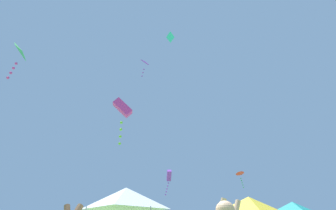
# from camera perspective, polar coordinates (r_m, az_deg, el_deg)

# --- Properties ---
(canopy_tent_white) EXTENTS (3.55, 3.55, 3.79)m
(canopy_tent_white) POSITION_cam_1_polar(r_m,az_deg,el_deg) (15.49, -9.28, -19.56)
(canopy_tent_white) COLOR #9E9EA3
(canopy_tent_white) RESTS_ON ground
(canopy_tent_yellow) EXTENTS (2.73, 2.73, 2.92)m
(canopy_tent_yellow) POSITION_cam_1_polar(r_m,az_deg,el_deg) (12.72, 17.50, -20.63)
(canopy_tent_yellow) COLOR #9E9EA3
(canopy_tent_yellow) RESTS_ON ground
(canopy_tent_teal) EXTENTS (2.91, 2.91, 3.12)m
(canopy_tent_teal) POSITION_cam_1_polar(r_m,az_deg,el_deg) (17.44, 25.88, -20.11)
(canopy_tent_teal) COLOR #9E9EA3
(canopy_tent_teal) RESTS_ON ground
(kite_purple_box) EXTENTS (0.77, 1.13, 2.72)m
(kite_purple_box) POSITION_cam_1_polar(r_m,az_deg,el_deg) (29.78, 0.19, -15.39)
(kite_purple_box) COLOR purple
(kite_red_delta) EXTENTS (1.42, 1.41, 1.95)m
(kite_red_delta) POSITION_cam_1_polar(r_m,az_deg,el_deg) (34.15, 15.51, -14.31)
(kite_red_delta) COLOR red
(kite_purple_diamond) EXTENTS (1.38, 1.33, 2.73)m
(kite_purple_diamond) POSITION_cam_1_polar(r_m,az_deg,el_deg) (30.55, -5.05, 9.27)
(kite_purple_diamond) COLOR purple
(kite_green_diamond) EXTENTS (0.79, 0.82, 2.36)m
(kite_green_diamond) POSITION_cam_1_polar(r_m,az_deg,el_deg) (15.58, -29.55, 9.87)
(kite_green_diamond) COLOR green
(kite_magenta_box) EXTENTS (1.15, 0.75, 2.51)m
(kite_magenta_box) POSITION_cam_1_polar(r_m,az_deg,el_deg) (14.30, -9.97, -0.88)
(kite_magenta_box) COLOR #D6389E
(kite_cyan_diamond) EXTENTS (0.84, 1.11, 0.60)m
(kite_cyan_diamond) POSITION_cam_1_polar(r_m,az_deg,el_deg) (35.89, 0.52, 14.68)
(kite_cyan_diamond) COLOR #2DB7CC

